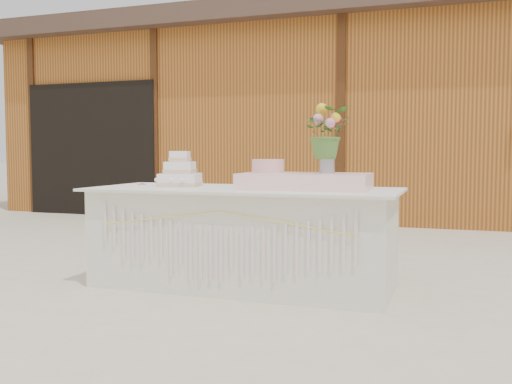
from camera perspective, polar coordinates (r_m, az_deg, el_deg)
ground at (r=4.53m, az=-1.26°, el=-9.37°), size 80.00×80.00×0.00m
barn at (r=10.27m, az=10.54°, el=7.44°), size 12.60×4.60×3.30m
cake_table at (r=4.46m, az=-1.29°, el=-4.53°), size 2.40×1.00×0.77m
wedding_cake at (r=4.71m, az=-7.60°, el=1.77°), size 0.38×0.38×0.29m
pink_cake_stand at (r=4.35m, az=1.22°, el=1.98°), size 0.31×0.31×0.22m
satin_runner at (r=4.30m, az=4.97°, el=1.08°), size 0.97×0.58×0.12m
flower_vase at (r=4.28m, az=7.12°, el=2.91°), size 0.11×0.11×0.16m
bouquet at (r=4.29m, az=7.15°, el=6.53°), size 0.42×0.38×0.38m
loose_flowers at (r=4.87m, az=-11.63°, el=0.75°), size 0.18×0.35×0.02m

